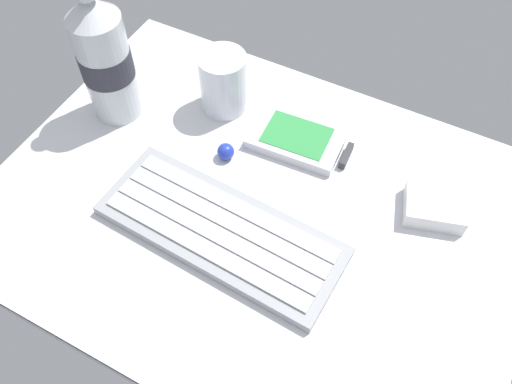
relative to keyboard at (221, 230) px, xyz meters
The scene contains 7 objects.
ground_plane 5.67cm from the keyboard, 70.17° to the left, with size 64.00×48.00×2.80cm.
keyboard is the anchor object (origin of this frame).
handheld_device 16.99cm from the keyboard, 81.58° to the left, with size 13.12×8.31×1.50cm.
juice_cup 21.09cm from the keyboard, 118.36° to the left, with size 6.40×6.40×8.50cm.
water_bottle 26.31cm from the keyboard, 154.15° to the left, with size 6.73×6.73×20.80cm.
charger_block 25.47cm from the keyboard, 34.32° to the left, with size 7.00×5.60×2.40cm, color white.
trackball_mouse 11.52cm from the keyboard, 116.69° to the left, with size 2.20×2.20×2.20cm, color #2338B2.
Camera 1 is at (16.44, -31.42, 53.56)cm, focal length 37.13 mm.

